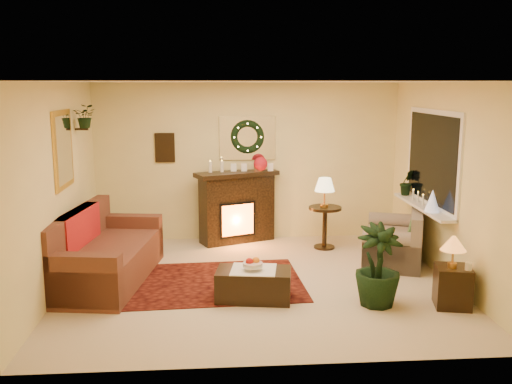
{
  "coord_description": "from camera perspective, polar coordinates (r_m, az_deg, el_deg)",
  "views": [
    {
      "loc": [
        -0.57,
        -7.12,
        2.57
      ],
      "look_at": [
        0.0,
        0.35,
        1.15
      ],
      "focal_mm": 40.0,
      "sensor_mm": 36.0,
      "label": 1
    }
  ],
  "objects": [
    {
      "name": "wall_left",
      "position": [
        7.49,
        -19.23,
        0.36
      ],
      "size": [
        4.5,
        4.5,
        0.0
      ],
      "primitive_type": "plane",
      "color": "#EFD88C",
      "rests_on": "ground"
    },
    {
      "name": "wall_front",
      "position": [
        5.07,
        2.23,
        -3.81
      ],
      "size": [
        5.0,
        5.0,
        0.0
      ],
      "primitive_type": "plane",
      "color": "#EFD88C",
      "rests_on": "ground"
    },
    {
      "name": "floor",
      "position": [
        7.59,
        0.2,
        -9.06
      ],
      "size": [
        5.0,
        5.0,
        0.0
      ],
      "primitive_type": "plane",
      "color": "beige",
      "rests_on": "ground"
    },
    {
      "name": "fireplace",
      "position": [
        9.39,
        -1.92,
        -1.69
      ],
      "size": [
        1.26,
        0.81,
        1.1
      ],
      "primitive_type": "cube",
      "rotation": [
        0.0,
        0.0,
        0.39
      ],
      "color": "black",
      "rests_on": "floor"
    },
    {
      "name": "sofa",
      "position": [
        7.79,
        -14.64,
        -5.58
      ],
      "size": [
        1.27,
        2.32,
        0.95
      ],
      "primitive_type": "cube",
      "rotation": [
        0.0,
        0.0,
        -0.14
      ],
      "color": "#48311C",
      "rests_on": "floor"
    },
    {
      "name": "coffee_table",
      "position": [
        6.96,
        -0.24,
        -9.08
      ],
      "size": [
        0.95,
        0.62,
        0.37
      ],
      "primitive_type": "cube",
      "rotation": [
        0.0,
        0.0,
        -0.15
      ],
      "color": "#3F211A",
      "rests_on": "floor"
    },
    {
      "name": "floor_palm",
      "position": [
        6.87,
        12.08,
        -7.48
      ],
      "size": [
        1.94,
        1.94,
        2.91
      ],
      "primitive_type": "imported",
      "rotation": [
        0.0,
        0.0,
        0.22
      ],
      "color": "black",
      "rests_on": "floor"
    },
    {
      "name": "window_sill",
      "position": [
        8.39,
        16.32,
        -1.39
      ],
      "size": [
        0.22,
        1.86,
        0.04
      ],
      "primitive_type": "cube",
      "color": "white",
      "rests_on": "wall_right"
    },
    {
      "name": "wall_right",
      "position": [
        7.86,
        18.71,
        0.86
      ],
      "size": [
        4.5,
        4.5,
        0.0
      ],
      "primitive_type": "plane",
      "color": "#EFD88C",
      "rests_on": "ground"
    },
    {
      "name": "loveseat",
      "position": [
        8.63,
        13.57,
        -4.0
      ],
      "size": [
        1.21,
        1.55,
        0.79
      ],
      "primitive_type": "cube",
      "rotation": [
        0.0,
        0.0,
        -0.34
      ],
      "color": "gray",
      "rests_on": "floor"
    },
    {
      "name": "window_frame",
      "position": [
        8.32,
        17.25,
        3.21
      ],
      "size": [
        0.03,
        1.86,
        1.36
      ],
      "primitive_type": "cube",
      "color": "white",
      "rests_on": "wall_right"
    },
    {
      "name": "hanging_plant",
      "position": [
        8.38,
        -16.64,
        6.18
      ],
      "size": [
        0.33,
        0.28,
        0.36
      ],
      "primitive_type": "imported",
      "color": "#194719",
      "rests_on": "wall_left"
    },
    {
      "name": "wall_art",
      "position": [
        9.44,
        -9.1,
        4.4
      ],
      "size": [
        0.32,
        0.03,
        0.48
      ],
      "primitive_type": "cube",
      "color": "#381E11",
      "rests_on": "wall_back"
    },
    {
      "name": "side_table_round",
      "position": [
        9.11,
        6.88,
        -3.61
      ],
      "size": [
        0.62,
        0.62,
        0.67
      ],
      "primitive_type": "cylinder",
      "rotation": [
        0.0,
        0.0,
        0.22
      ],
      "color": "#3A1E18",
      "rests_on": "floor"
    },
    {
      "name": "red_throw",
      "position": [
        7.93,
        -14.99,
        -5.11
      ],
      "size": [
        0.72,
        1.17,
        0.02
      ],
      "primitive_type": "cube",
      "color": "#BD0905",
      "rests_on": "sofa"
    },
    {
      "name": "mantel_mirror",
      "position": [
        9.41,
        -0.87,
        5.43
      ],
      "size": [
        0.92,
        0.02,
        0.72
      ],
      "primitive_type": "cube",
      "color": "white",
      "rests_on": "wall_back"
    },
    {
      "name": "wall_back",
      "position": [
        9.47,
        -0.87,
        3.03
      ],
      "size": [
        5.0,
        5.0,
        0.0
      ],
      "primitive_type": "plane",
      "color": "#EFD88C",
      "rests_on": "ground"
    },
    {
      "name": "lamp_tiffany",
      "position": [
        6.95,
        19.14,
        -5.12
      ],
      "size": [
        0.29,
        0.29,
        0.43
      ],
      "primitive_type": "cone",
      "color": "gold",
      "rests_on": "end_table_square"
    },
    {
      "name": "end_table_square",
      "position": [
        7.12,
        19.09,
        -8.73
      ],
      "size": [
        0.47,
        0.47,
        0.49
      ],
      "primitive_type": "cube",
      "rotation": [
        0.0,
        0.0,
        -0.22
      ],
      "color": "#331911",
      "rests_on": "floor"
    },
    {
      "name": "mantel_candle_a",
      "position": [
        9.2,
        -4.59,
        2.51
      ],
      "size": [
        0.06,
        0.06,
        0.18
      ],
      "primitive_type": "cylinder",
      "color": "beige",
      "rests_on": "fireplace"
    },
    {
      "name": "ceiling",
      "position": [
        7.14,
        0.22,
        10.97
      ],
      "size": [
        5.0,
        5.0,
        0.0
      ],
      "primitive_type": "plane",
      "color": "white",
      "rests_on": "ground"
    },
    {
      "name": "wreath",
      "position": [
        9.37,
        -0.86,
        5.53
      ],
      "size": [
        0.55,
        0.11,
        0.55
      ],
      "primitive_type": "torus",
      "rotation": [
        1.57,
        0.0,
        0.0
      ],
      "color": "#194719",
      "rests_on": "wall_back"
    },
    {
      "name": "mini_tree",
      "position": [
        7.96,
        17.22,
        -0.84
      ],
      "size": [
        0.2,
        0.2,
        0.3
      ],
      "primitive_type": "cone",
      "color": "white",
      "rests_on": "window_sill"
    },
    {
      "name": "window_glass",
      "position": [
        8.31,
        17.15,
        3.21
      ],
      "size": [
        0.02,
        1.7,
        1.22
      ],
      "primitive_type": "cube",
      "color": "black",
      "rests_on": "wall_right"
    },
    {
      "name": "poinsettia",
      "position": [
        9.23,
        0.46,
        2.83
      ],
      "size": [
        0.23,
        0.23,
        0.23
      ],
      "primitive_type": "sphere",
      "color": "#B31424",
      "rests_on": "fireplace"
    },
    {
      "name": "mantel_candle_b",
      "position": [
        9.23,
        -3.43,
        2.56
      ],
      "size": [
        0.06,
        0.06,
        0.18
      ],
      "primitive_type": "cylinder",
      "color": "silver",
      "rests_on": "fireplace"
    },
    {
      "name": "gold_mirror",
      "position": [
        7.71,
        -18.73,
        4.06
      ],
      "size": [
        0.03,
        0.84,
        1.0
      ],
      "primitive_type": "cube",
      "color": "gold",
      "rests_on": "wall_left"
    },
    {
      "name": "sill_plant",
      "position": [
        9.03,
        14.88,
        0.91
      ],
      "size": [
        0.29,
        0.23,
        0.52
      ],
      "primitive_type": "imported",
      "color": "#1E4F1D",
      "rests_on": "window_sill"
    },
    {
      "name": "area_rug",
      "position": [
        7.61,
        -4.18,
        -8.99
      ],
      "size": [
        2.36,
        1.82,
        0.01
      ],
      "primitive_type": "cube",
      "rotation": [
        0.0,
        0.0,
        0.05
      ],
      "color": "maroon",
      "rests_on": "floor"
    },
    {
      "name": "fruit_bowl",
      "position": [
        6.85,
        -0.33,
        -7.29
      ],
      "size": [
        0.24,
        0.24,
        0.05
      ],
      "primitive_type": "cylinder",
      "color": "silver",
      "rests_on": "coffee_table"
    },
    {
      "name": "lamp_cream",
      "position": [
        8.95,
        6.87,
        -0.23
      ],
      "size": [
        0.31,
        0.31,
        0.48
      ],
      "primitive_type": "cone",
      "color": "beige",
      "rests_on": "side_table_round"
    }
  ]
}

